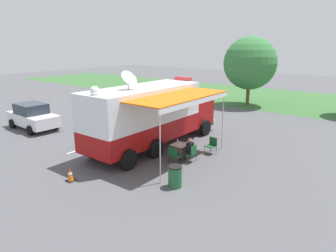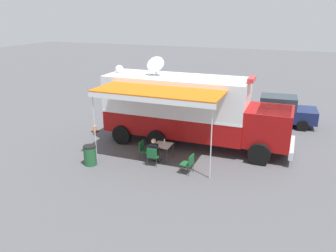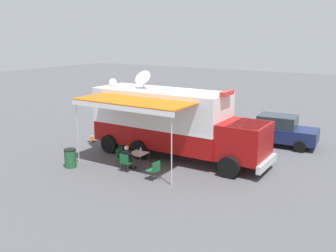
# 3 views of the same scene
# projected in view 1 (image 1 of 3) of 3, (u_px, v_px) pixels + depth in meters

# --- Properties ---
(ground_plane) EXTENTS (100.00, 100.00, 0.00)m
(ground_plane) POSITION_uv_depth(u_px,v_px,m) (144.00, 150.00, 16.89)
(ground_plane) COLOR #515156
(grass_verge) EXTENTS (80.00, 14.00, 0.01)m
(grass_verge) POSITION_uv_depth(u_px,v_px,m) (273.00, 98.00, 32.63)
(grass_verge) COLOR #386633
(grass_verge) RESTS_ON ground
(lot_stripe) EXTENTS (0.16, 4.80, 0.01)m
(lot_stripe) POSITION_uv_depth(u_px,v_px,m) (102.00, 143.00, 18.10)
(lot_stripe) COLOR silver
(lot_stripe) RESTS_ON ground
(command_truck) EXTENTS (4.91, 9.51, 4.53)m
(command_truck) POSITION_uv_depth(u_px,v_px,m) (153.00, 113.00, 16.93)
(command_truck) COLOR #9E0F0F
(command_truck) RESTS_ON ground
(folding_table) EXTENTS (0.81, 0.81, 0.73)m
(folding_table) POSITION_uv_depth(u_px,v_px,m) (180.00, 145.00, 15.51)
(folding_table) COLOR silver
(folding_table) RESTS_ON ground
(water_bottle) EXTENTS (0.07, 0.07, 0.22)m
(water_bottle) POSITION_uv_depth(u_px,v_px,m) (178.00, 142.00, 15.59)
(water_bottle) COLOR silver
(water_bottle) RESTS_ON folding_table
(folding_chair_at_table) EXTENTS (0.48, 0.48, 0.87)m
(folding_chair_at_table) POSITION_uv_depth(u_px,v_px,m) (192.00, 152.00, 14.98)
(folding_chair_at_table) COLOR #19562D
(folding_chair_at_table) RESTS_ON ground
(folding_chair_beside_table) EXTENTS (0.48, 0.48, 0.87)m
(folding_chair_beside_table) POSITION_uv_depth(u_px,v_px,m) (174.00, 154.00, 14.77)
(folding_chair_beside_table) COLOR #19562D
(folding_chair_beside_table) RESTS_ON ground
(folding_chair_spare_by_truck) EXTENTS (0.54, 0.54, 0.87)m
(folding_chair_spare_by_truck) POSITION_uv_depth(u_px,v_px,m) (212.00, 144.00, 16.20)
(folding_chair_spare_by_truck) COLOR #19562D
(folding_chair_spare_by_truck) RESTS_ON ground
(seated_responder) EXTENTS (0.66, 0.55, 1.25)m
(seated_responder) POSITION_uv_depth(u_px,v_px,m) (188.00, 149.00, 15.05)
(seated_responder) COLOR black
(seated_responder) RESTS_ON ground
(trash_bin) EXTENTS (0.57, 0.57, 0.91)m
(trash_bin) POSITION_uv_depth(u_px,v_px,m) (175.00, 176.00, 12.40)
(trash_bin) COLOR #235B33
(trash_bin) RESTS_ON ground
(traffic_cone) EXTENTS (0.36, 0.36, 0.58)m
(traffic_cone) POSITION_uv_depth(u_px,v_px,m) (70.00, 175.00, 12.97)
(traffic_cone) COLOR black
(traffic_cone) RESTS_ON ground
(car_behind_truck) EXTENTS (4.27, 2.15, 1.76)m
(car_behind_truck) POSITION_uv_depth(u_px,v_px,m) (33.00, 116.00, 20.85)
(car_behind_truck) COLOR silver
(car_behind_truck) RESTS_ON ground
(car_far_corner) EXTENTS (2.27, 4.33, 1.76)m
(car_far_corner) POSITION_uv_depth(u_px,v_px,m) (136.00, 108.00, 23.37)
(car_far_corner) COLOR navy
(car_far_corner) RESTS_ON ground
(tree_far_left) EXTENTS (4.88, 4.88, 6.41)m
(tree_far_left) POSITION_uv_depth(u_px,v_px,m) (250.00, 63.00, 28.04)
(tree_far_left) COLOR brown
(tree_far_left) RESTS_ON ground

